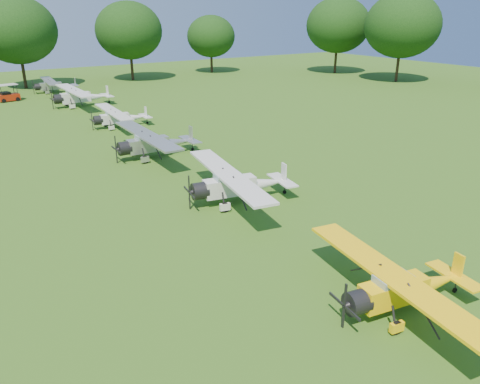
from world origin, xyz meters
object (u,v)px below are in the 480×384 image
at_px(aircraft_6, 80,95).
at_px(aircraft_3, 237,183).
at_px(aircraft_4, 154,142).
at_px(golf_cart, 8,96).
at_px(aircraft_5, 119,116).
at_px(aircraft_7, 54,85).
at_px(aircraft_2, 403,286).

bearing_deg(aircraft_6, aircraft_3, -91.50).
xyz_separation_m(aircraft_4, aircraft_6, (0.90, 24.21, 0.07)).
bearing_deg(golf_cart, aircraft_3, -92.50).
bearing_deg(aircraft_6, aircraft_4, -92.94).
bearing_deg(aircraft_5, golf_cart, 111.16).
height_order(aircraft_3, aircraft_4, aircraft_4).
distance_m(aircraft_5, golf_cart, 22.37).
bearing_deg(aircraft_7, aircraft_2, -86.72).
height_order(aircraft_6, golf_cart, aircraft_6).
distance_m(aircraft_6, aircraft_7, 12.11).
height_order(aircraft_3, golf_cart, golf_cart).
relative_size(aircraft_2, aircraft_7, 0.99).
distance_m(aircraft_2, aircraft_6, 48.23).
distance_m(aircraft_2, aircraft_4, 24.01).
xyz_separation_m(aircraft_7, golf_cart, (-6.53, -3.78, -0.39)).
height_order(aircraft_2, aircraft_7, aircraft_7).
relative_size(aircraft_3, golf_cart, 3.90).
bearing_deg(aircraft_3, aircraft_4, 102.37).
distance_m(aircraft_5, aircraft_7, 25.02).
distance_m(aircraft_2, golf_cart, 56.83).
bearing_deg(aircraft_7, aircraft_5, -84.77).
relative_size(aircraft_3, aircraft_6, 0.94).
bearing_deg(aircraft_6, aircraft_7, 90.52).
height_order(aircraft_4, aircraft_5, aircraft_4).
distance_m(aircraft_2, aircraft_5, 35.33).
xyz_separation_m(aircraft_2, aircraft_5, (1.33, 35.30, -0.02)).
height_order(aircraft_3, aircraft_6, aircraft_6).
xyz_separation_m(aircraft_4, golf_cart, (-5.90, 32.53, -0.53)).
height_order(aircraft_2, aircraft_3, aircraft_3).
relative_size(aircraft_4, golf_cart, 3.96).
relative_size(aircraft_3, aircraft_4, 0.99).
bearing_deg(aircraft_2, aircraft_6, 97.67).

